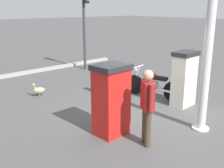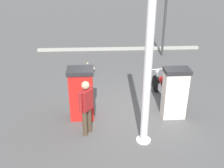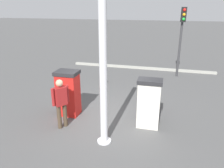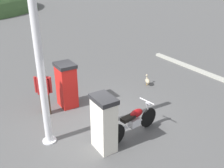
{
  "view_description": "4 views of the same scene",
  "coord_description": "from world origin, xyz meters",
  "px_view_note": "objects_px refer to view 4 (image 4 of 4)",
  "views": [
    {
      "loc": [
        -4.51,
        5.17,
        2.78
      ],
      "look_at": [
        0.65,
        0.55,
        0.82
      ],
      "focal_mm": 43.87,
      "sensor_mm": 36.0,
      "label": 1
    },
    {
      "loc": [
        -7.19,
        0.6,
        4.38
      ],
      "look_at": [
        0.76,
        0.47,
        0.63
      ],
      "focal_mm": 41.94,
      "sensor_mm": 36.0,
      "label": 2
    },
    {
      "loc": [
        -6.38,
        -2.09,
        3.61
      ],
      "look_at": [
        1.29,
        0.28,
        0.73
      ],
      "focal_mm": 34.28,
      "sensor_mm": 36.0,
      "label": 3
    },
    {
      "loc": [
        -2.86,
        -6.33,
        4.48
      ],
      "look_at": [
        0.76,
        -0.04,
        1.17
      ],
      "focal_mm": 40.18,
      "sensor_mm": 36.0,
      "label": 4
    }
  ],
  "objects_px": {
    "motorcycle_near_pump": "(134,121)",
    "wandering_duck": "(148,81)",
    "canopy_support_pole": "(41,76)",
    "fuel_pump_far": "(67,85)",
    "attendant_person": "(44,90)",
    "fuel_pump_near": "(104,123)"
  },
  "relations": [
    {
      "from": "motorcycle_near_pump",
      "to": "canopy_support_pole",
      "type": "height_order",
      "value": "canopy_support_pole"
    },
    {
      "from": "motorcycle_near_pump",
      "to": "wandering_duck",
      "type": "distance_m",
      "value": 3.63
    },
    {
      "from": "fuel_pump_near",
      "to": "attendant_person",
      "type": "height_order",
      "value": "attendant_person"
    },
    {
      "from": "fuel_pump_far",
      "to": "wandering_duck",
      "type": "xyz_separation_m",
      "value": [
        3.55,
        -0.05,
        -0.6
      ]
    },
    {
      "from": "canopy_support_pole",
      "to": "wandering_duck",
      "type": "bearing_deg",
      "value": 19.4
    },
    {
      "from": "fuel_pump_near",
      "to": "motorcycle_near_pump",
      "type": "relative_size",
      "value": 0.81
    },
    {
      "from": "fuel_pump_far",
      "to": "attendant_person",
      "type": "relative_size",
      "value": 1.0
    },
    {
      "from": "wandering_duck",
      "to": "canopy_support_pole",
      "type": "bearing_deg",
      "value": -160.6
    },
    {
      "from": "attendant_person",
      "to": "canopy_support_pole",
      "type": "xyz_separation_m",
      "value": [
        -0.37,
        -1.52,
        1.13
      ]
    },
    {
      "from": "motorcycle_near_pump",
      "to": "attendant_person",
      "type": "distance_m",
      "value": 3.14
    },
    {
      "from": "canopy_support_pole",
      "to": "fuel_pump_near",
      "type": "bearing_deg",
      "value": -40.64
    },
    {
      "from": "canopy_support_pole",
      "to": "attendant_person",
      "type": "bearing_deg",
      "value": 76.52
    },
    {
      "from": "fuel_pump_near",
      "to": "motorcycle_near_pump",
      "type": "distance_m",
      "value": 1.11
    },
    {
      "from": "wandering_duck",
      "to": "canopy_support_pole",
      "type": "height_order",
      "value": "canopy_support_pole"
    },
    {
      "from": "attendant_person",
      "to": "canopy_support_pole",
      "type": "distance_m",
      "value": 1.93
    },
    {
      "from": "attendant_person",
      "to": "canopy_support_pole",
      "type": "height_order",
      "value": "canopy_support_pole"
    },
    {
      "from": "wandering_duck",
      "to": "fuel_pump_far",
      "type": "bearing_deg",
      "value": 179.12
    },
    {
      "from": "fuel_pump_near",
      "to": "attendant_person",
      "type": "xyz_separation_m",
      "value": [
        -0.86,
        2.58,
        0.11
      ]
    },
    {
      "from": "fuel_pump_near",
      "to": "fuel_pump_far",
      "type": "distance_m",
      "value": 2.79
    },
    {
      "from": "wandering_duck",
      "to": "canopy_support_pole",
      "type": "relative_size",
      "value": 0.11
    },
    {
      "from": "fuel_pump_far",
      "to": "wandering_duck",
      "type": "bearing_deg",
      "value": -0.88
    },
    {
      "from": "fuel_pump_far",
      "to": "motorcycle_near_pump",
      "type": "height_order",
      "value": "fuel_pump_far"
    }
  ]
}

